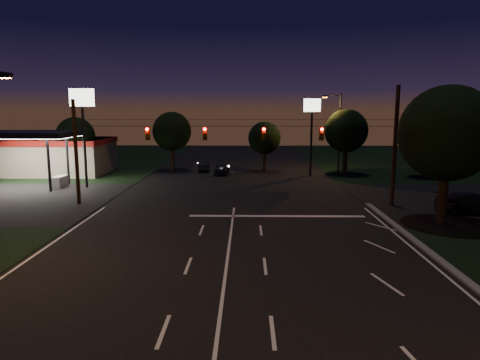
{
  "coord_description": "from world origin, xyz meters",
  "views": [
    {
      "loc": [
        0.94,
        -17.04,
        7.2
      ],
      "look_at": [
        0.53,
        8.51,
        3.0
      ],
      "focal_mm": 32.0,
      "sensor_mm": 36.0,
      "label": 1
    }
  ],
  "objects_px": {
    "utility_pole_right": "(391,205)",
    "tree_right_near": "(447,134)",
    "car_oncoming_a": "(222,169)",
    "car_cross": "(474,203)",
    "car_oncoming_b": "(204,166)"
  },
  "relations": [
    {
      "from": "utility_pole_right",
      "to": "car_oncoming_a",
      "type": "xyz_separation_m",
      "value": [
        -13.89,
        15.59,
        0.61
      ]
    },
    {
      "from": "utility_pole_right",
      "to": "tree_right_near",
      "type": "bearing_deg",
      "value": -72.47
    },
    {
      "from": "car_oncoming_a",
      "to": "car_cross",
      "type": "distance_m",
      "value": 26.13
    },
    {
      "from": "utility_pole_right",
      "to": "car_oncoming_a",
      "type": "bearing_deg",
      "value": 131.71
    },
    {
      "from": "utility_pole_right",
      "to": "car_cross",
      "type": "bearing_deg",
      "value": -28.05
    },
    {
      "from": "tree_right_near",
      "to": "car_oncoming_a",
      "type": "distance_m",
      "value": 26.09
    },
    {
      "from": "tree_right_near",
      "to": "car_oncoming_a",
      "type": "xyz_separation_m",
      "value": [
        -15.42,
        20.43,
        -5.07
      ]
    },
    {
      "from": "car_oncoming_b",
      "to": "car_cross",
      "type": "distance_m",
      "value": 29.8
    },
    {
      "from": "tree_right_near",
      "to": "car_oncoming_a",
      "type": "bearing_deg",
      "value": 127.05
    },
    {
      "from": "utility_pole_right",
      "to": "car_oncoming_b",
      "type": "relative_size",
      "value": 2.36
    },
    {
      "from": "car_oncoming_a",
      "to": "utility_pole_right",
      "type": "bearing_deg",
      "value": 135.33
    },
    {
      "from": "utility_pole_right",
      "to": "tree_right_near",
      "type": "height_order",
      "value": "tree_right_near"
    },
    {
      "from": "utility_pole_right",
      "to": "car_oncoming_a",
      "type": "height_order",
      "value": "utility_pole_right"
    },
    {
      "from": "utility_pole_right",
      "to": "tree_right_near",
      "type": "xyz_separation_m",
      "value": [
        1.53,
        -4.83,
        5.68
      ]
    },
    {
      "from": "tree_right_near",
      "to": "car_cross",
      "type": "relative_size",
      "value": 1.72
    }
  ]
}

